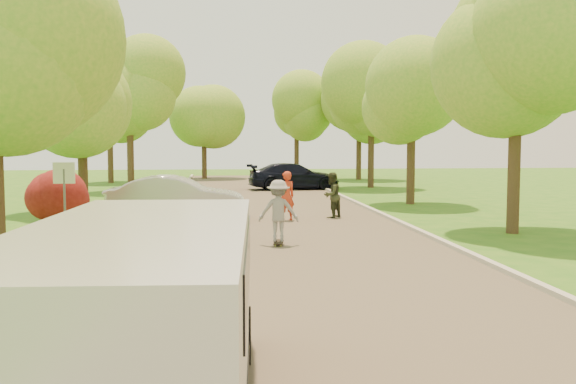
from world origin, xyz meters
name	(u,v)px	position (x,y,z in m)	size (l,w,h in m)	color
ground	(307,272)	(0.00, 0.00, 0.00)	(100.00, 100.00, 0.00)	#2A6518
road	(275,223)	(0.00, 8.00, 0.01)	(8.00, 60.00, 0.01)	#4C4438
curb_left	(151,223)	(-4.05, 8.00, 0.06)	(0.18, 60.00, 0.12)	#B2AD9E
curb_right	(394,220)	(4.05, 8.00, 0.06)	(0.18, 60.00, 0.12)	#B2AD9E
street_sign	(64,186)	(-5.80, 4.00, 1.56)	(0.55, 0.06, 2.17)	#59595E
red_shrub	(59,199)	(-6.30, 5.50, 1.10)	(1.70, 1.70, 1.95)	#382619
tree_l_mida	(0,22)	(-6.30, 1.00, 5.17)	(4.71, 4.60, 7.39)	#382619
tree_l_midb	(86,92)	(-6.81, 12.00, 4.59)	(4.30, 4.20, 6.62)	#382619
tree_l_far	(133,89)	(-6.39, 22.00, 5.47)	(4.92, 4.80, 7.79)	#382619
tree_r_mida	(525,44)	(7.02, 5.00, 5.54)	(5.13, 5.00, 7.95)	#382619
tree_r_midb	(416,91)	(6.60, 14.00, 4.88)	(4.51, 4.40, 7.01)	#382619
tree_r_far	(376,88)	(7.23, 24.00, 5.83)	(5.33, 5.20, 8.34)	#382619
tree_bg_a	(113,101)	(-8.78, 30.00, 5.31)	(5.12, 5.00, 7.72)	#382619
tree_bg_b	(362,102)	(8.22, 32.00, 5.54)	(5.12, 5.00, 7.95)	#382619
tree_bg_c	(207,110)	(-2.79, 34.00, 5.02)	(4.92, 4.80, 7.33)	#382619
tree_bg_d	(300,107)	(4.22, 36.00, 5.31)	(5.12, 5.00, 7.72)	#382619
minivan	(140,320)	(-2.53, -6.97, 1.02)	(2.32, 5.31, 1.94)	silver
silver_sedan	(176,198)	(-3.30, 9.07, 0.77)	(1.63, 4.69, 1.54)	#B2B2B7
dark_sedan	(294,176)	(2.30, 22.83, 0.75)	(2.09, 5.15, 1.49)	black
longboard	(278,242)	(-0.29, 3.49, 0.09)	(0.33, 0.85, 0.10)	black
skateboarder	(278,211)	(-0.29, 3.49, 0.91)	(1.04, 0.60, 1.61)	gray
person_striped	(286,196)	(0.43, 8.62, 0.85)	(0.62, 0.41, 1.70)	#B8321B
person_olive	(332,195)	(2.11, 9.26, 0.81)	(0.79, 0.61, 1.62)	#29301D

